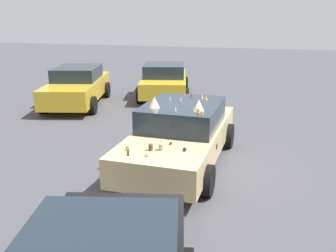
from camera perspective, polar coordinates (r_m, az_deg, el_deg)
name	(u,v)px	position (r m, az deg, el deg)	size (l,w,h in m)	color
ground_plane	(180,163)	(8.90, 1.88, -5.69)	(60.00, 60.00, 0.00)	#47474C
art_car_decorated	(181,134)	(8.69, 2.00, -1.22)	(4.68, 2.24, 1.67)	#D8BC7F
parked_sedan_behind_right	(77,86)	(14.72, -13.83, 6.01)	(4.64, 2.70, 1.45)	gold
parked_sedan_near_right	(164,80)	(15.69, -0.59, 7.04)	(4.44, 2.70, 1.39)	gold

